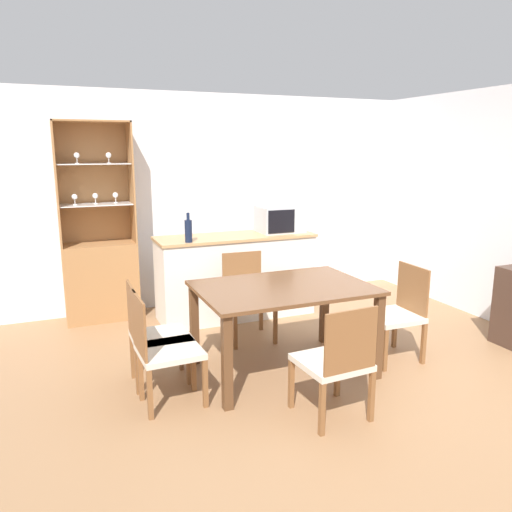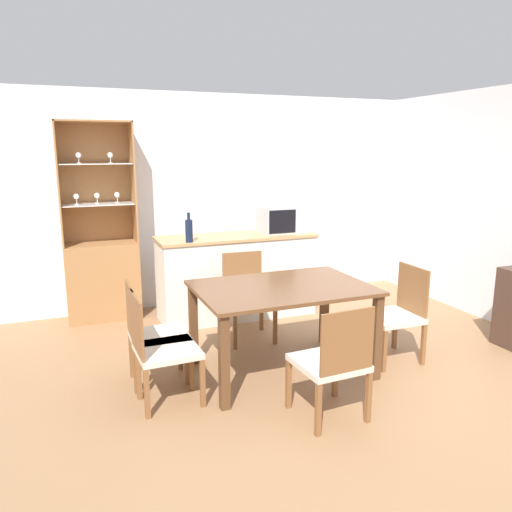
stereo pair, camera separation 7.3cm
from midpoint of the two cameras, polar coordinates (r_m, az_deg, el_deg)
name	(u,v)px [view 1 (the left image)]	position (r m, az deg, el deg)	size (l,w,h in m)	color
ground_plane	(319,386)	(4.25, 6.76, -14.50)	(18.00, 18.00, 0.00)	#936B47
wall_back	(216,200)	(6.25, -4.87, 6.39)	(6.80, 0.06, 2.55)	silver
kitchen_counter	(236,276)	(5.72, -2.70, -2.28)	(1.79, 0.60, 0.95)	silver
display_cabinet	(100,266)	(5.87, -17.72, -1.08)	(0.79, 0.40, 2.19)	#A37042
dining_table	(283,298)	(4.25, 2.66, -4.85)	(1.45, 1.00, 0.77)	brown
dining_chair_head_near	(335,362)	(3.64, 8.47, -11.85)	(0.48, 0.48, 0.86)	beige
dining_chair_side_left_far	(155,335)	(4.15, -11.97, -8.87)	(0.46, 0.46, 0.86)	beige
dining_chair_head_far	(247,297)	(5.06, -1.44, -4.72)	(0.48, 0.48, 0.86)	beige
dining_chair_side_left_near	(163,349)	(3.88, -11.11, -10.39)	(0.47, 0.47, 0.86)	beige
dining_chair_side_right_near	(396,313)	(4.75, 15.29, -6.34)	(0.46, 0.46, 0.86)	beige
microwave	(280,219)	(5.83, 2.37, 4.25)	(0.51, 0.40, 0.30)	#B7BABF
wine_bottle	(188,230)	(5.23, -8.13, 2.92)	(0.08, 0.08, 0.31)	#141E38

